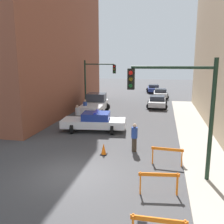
% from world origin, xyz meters
% --- Properties ---
extents(ground_plane, '(120.00, 120.00, 0.00)m').
position_xyz_m(ground_plane, '(0.00, 0.00, 0.00)').
color(ground_plane, '#424244').
extents(sidewalk_right, '(2.40, 44.00, 0.12)m').
position_xyz_m(sidewalk_right, '(6.20, 0.00, 0.06)').
color(sidewalk_right, '#9E998E').
rests_on(sidewalk_right, ground_plane).
extents(traffic_light_near, '(3.64, 0.35, 5.20)m').
position_xyz_m(traffic_light_near, '(4.73, 0.55, 3.53)').
color(traffic_light_near, black).
rests_on(traffic_light_near, sidewalk_right).
extents(traffic_light_far, '(3.44, 0.35, 5.20)m').
position_xyz_m(traffic_light_far, '(-3.30, 15.63, 3.40)').
color(traffic_light_far, black).
rests_on(traffic_light_far, ground_plane).
extents(police_car, '(4.88, 2.71, 1.52)m').
position_xyz_m(police_car, '(-1.08, 7.29, 0.72)').
color(police_car, white).
rests_on(police_car, ground_plane).
extents(white_truck, '(2.90, 5.54, 1.90)m').
position_xyz_m(white_truck, '(-2.71, 13.36, 0.91)').
color(white_truck, silver).
rests_on(white_truck, ground_plane).
extents(parked_car_near, '(2.30, 4.31, 1.31)m').
position_xyz_m(parked_car_near, '(3.26, 17.96, 0.67)').
color(parked_car_near, silver).
rests_on(parked_car_near, ground_plane).
extents(parked_car_mid, '(2.35, 4.34, 1.31)m').
position_xyz_m(parked_car_mid, '(3.50, 25.25, 0.67)').
color(parked_car_mid, silver).
rests_on(parked_car_mid, ground_plane).
extents(parked_car_far, '(2.52, 4.44, 1.31)m').
position_xyz_m(parked_car_far, '(2.29, 31.11, 0.67)').
color(parked_car_far, navy).
rests_on(parked_car_far, ground_plane).
extents(pedestrian_crossing, '(0.39, 0.39, 1.66)m').
position_xyz_m(pedestrian_crossing, '(-2.89, 8.70, 0.86)').
color(pedestrian_crossing, '#382D23').
rests_on(pedestrian_crossing, ground_plane).
extents(pedestrian_corner, '(0.51, 0.51, 1.66)m').
position_xyz_m(pedestrian_corner, '(-3.15, 11.56, 0.86)').
color(pedestrian_corner, black).
rests_on(pedestrian_corner, ground_plane).
extents(pedestrian_sidewalk, '(0.51, 0.51, 1.66)m').
position_xyz_m(pedestrian_sidewalk, '(2.35, 3.60, 0.86)').
color(pedestrian_sidewalk, '#382D23').
rests_on(pedestrian_sidewalk, ground_plane).
extents(barrier_mid, '(1.59, 0.36, 0.90)m').
position_xyz_m(barrier_mid, '(3.85, -0.94, 0.62)').
color(barrier_mid, orange).
rests_on(barrier_mid, ground_plane).
extents(barrier_back, '(1.60, 0.25, 0.90)m').
position_xyz_m(barrier_back, '(4.20, 2.02, 0.62)').
color(barrier_back, orange).
rests_on(barrier_back, ground_plane).
extents(traffic_cone, '(0.36, 0.36, 0.66)m').
position_xyz_m(traffic_cone, '(0.73, 2.73, 0.32)').
color(traffic_cone, black).
rests_on(traffic_cone, ground_plane).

